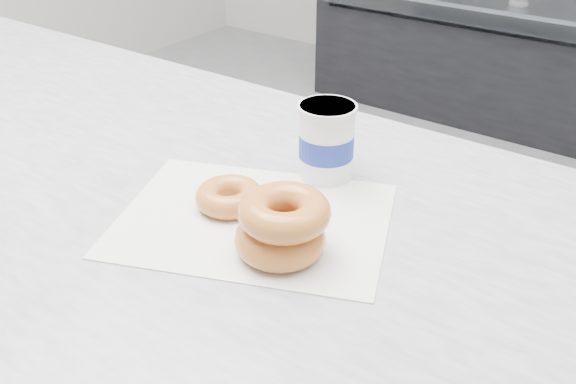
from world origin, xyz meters
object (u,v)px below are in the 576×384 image
counter (153,380)px  donut_single (229,196)px  display_case (568,26)px  donut_stack (282,226)px  coffee_cup (326,141)px

counter → donut_single: 0.51m
display_case → donut_stack: (0.33, -2.76, 0.45)m
donut_single → display_case: bearing=94.5°
counter → donut_stack: size_ratio=27.35×
donut_stack → coffee_cup: 0.20m
display_case → coffee_cup: 2.63m
display_case → coffee_cup: bearing=-84.1°
counter → display_case: size_ratio=1.28×
display_case → donut_single: display_case is taller
donut_stack → coffee_cup: coffee_cup is taller
display_case → donut_single: bearing=-85.5°
counter → donut_single: size_ratio=34.19×
coffee_cup → counter: bearing=-135.2°
display_case → coffee_cup: (0.27, -2.58, 0.46)m
display_case → donut_stack: bearing=-83.2°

